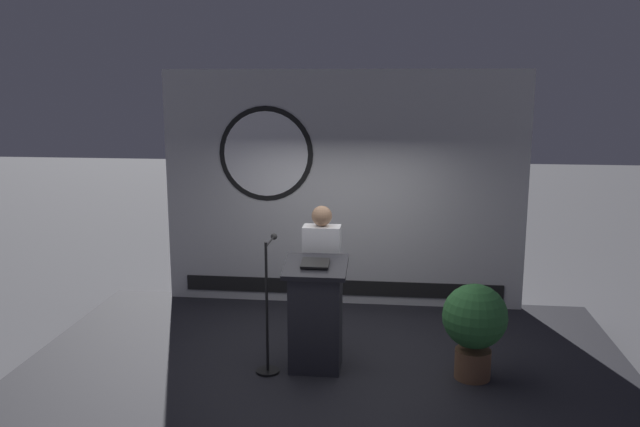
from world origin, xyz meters
name	(u,v)px	position (x,y,z in m)	size (l,w,h in m)	color
ground_plane	(328,383)	(0.00, 0.00, 0.00)	(40.00, 40.00, 0.00)	#4C4C51
stage_platform	(328,370)	(0.00, 0.00, 0.15)	(6.40, 4.00, 0.30)	black
banner_display	(340,189)	(-0.03, 1.85, 1.84)	(4.70, 0.12, 3.08)	silver
podium	(316,316)	(-0.10, -0.30, 0.87)	(0.64, 0.50, 1.17)	#26262B
speaker_person	(322,278)	(-0.09, 0.18, 1.13)	(0.40, 0.26, 1.63)	black
microphone_stand	(268,325)	(-0.57, -0.38, 0.79)	(0.24, 0.60, 1.37)	black
potted_plant	(475,322)	(1.49, -0.34, 0.89)	(0.64, 0.64, 0.97)	brown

